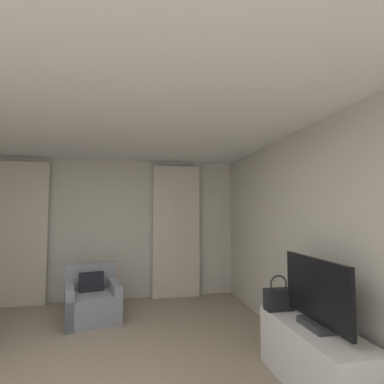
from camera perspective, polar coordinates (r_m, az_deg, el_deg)
wall_window at (r=5.80m, az=-16.90°, el=-6.81°), size 5.12×0.06×2.60m
wall_right at (r=3.39m, az=24.75°, el=-9.00°), size 0.06×6.12×2.60m
ceiling at (r=2.96m, az=-22.35°, el=16.26°), size 5.12×6.12×0.06m
curtain_left_panel at (r=5.97m, az=-30.39°, el=-6.86°), size 0.90×0.06×2.50m
curtain_right_panel at (r=5.70m, az=-3.04°, el=-7.52°), size 0.90×0.06×2.50m
armchair at (r=4.96m, az=-18.86°, el=-19.42°), size 0.92×0.94×0.80m
tv_console at (r=3.28m, az=22.80°, el=-27.64°), size 0.49×1.27×0.57m
tv_flatscreen at (r=3.06m, az=22.94°, el=-17.96°), size 0.20×0.94×0.63m
handbag_primary at (r=3.48m, az=16.48°, el=-19.19°), size 0.30×0.14×0.37m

